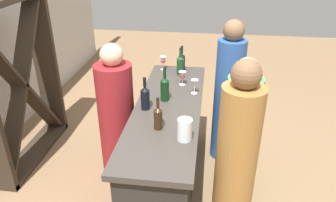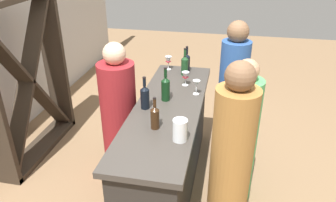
% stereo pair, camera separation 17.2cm
% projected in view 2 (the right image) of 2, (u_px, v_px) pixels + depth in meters
% --- Properties ---
extents(ground_plane, '(12.00, 12.00, 0.00)m').
position_uv_depth(ground_plane, '(168.00, 184.00, 3.41)').
color(ground_plane, '#846647').
extents(bar_counter, '(2.06, 0.61, 0.93)m').
position_uv_depth(bar_counter, '(168.00, 147.00, 3.19)').
color(bar_counter, '#2A2723').
rests_on(bar_counter, ground).
extents(wine_rack, '(1.28, 0.28, 1.81)m').
position_uv_depth(wine_rack, '(27.00, 81.00, 3.56)').
color(wine_rack, '#33281E').
rests_on(wine_rack, ground).
extents(wine_bottle_leftmost_amber_brown, '(0.07, 0.07, 0.28)m').
position_uv_depth(wine_bottle_leftmost_amber_brown, '(155.00, 117.00, 2.59)').
color(wine_bottle_leftmost_amber_brown, '#331E0F').
rests_on(wine_bottle_leftmost_amber_brown, bar_counter).
extents(wine_bottle_second_left_near_black, '(0.08, 0.08, 0.31)m').
position_uv_depth(wine_bottle_second_left_near_black, '(145.00, 97.00, 2.89)').
color(wine_bottle_second_left_near_black, black).
rests_on(wine_bottle_second_left_near_black, bar_counter).
extents(wine_bottle_center_dark_green, '(0.08, 0.08, 0.33)m').
position_uv_depth(wine_bottle_center_dark_green, '(166.00, 88.00, 3.04)').
color(wine_bottle_center_dark_green, black).
rests_on(wine_bottle_center_dark_green, bar_counter).
extents(wine_bottle_second_right_olive_green, '(0.08, 0.08, 0.31)m').
position_uv_depth(wine_bottle_second_right_olive_green, '(185.00, 65.00, 3.61)').
color(wine_bottle_second_right_olive_green, '#193D1E').
rests_on(wine_bottle_second_right_olive_green, bar_counter).
extents(wine_bottle_rightmost_near_black, '(0.08, 0.08, 0.30)m').
position_uv_depth(wine_bottle_rightmost_near_black, '(187.00, 62.00, 3.70)').
color(wine_bottle_rightmost_near_black, black).
rests_on(wine_bottle_rightmost_near_black, bar_counter).
extents(wine_glass_near_left, '(0.07, 0.07, 0.15)m').
position_uv_depth(wine_glass_near_left, '(196.00, 84.00, 3.16)').
color(wine_glass_near_left, white).
rests_on(wine_glass_near_left, bar_counter).
extents(wine_glass_near_center, '(0.08, 0.08, 0.15)m').
position_uv_depth(wine_glass_near_center, '(185.00, 76.00, 3.36)').
color(wine_glass_near_center, white).
rests_on(wine_glass_near_center, bar_counter).
extents(wine_glass_near_right, '(0.08, 0.08, 0.16)m').
position_uv_depth(wine_glass_near_right, '(168.00, 61.00, 3.75)').
color(wine_glass_near_right, white).
rests_on(wine_glass_near_right, bar_counter).
extents(water_pitcher, '(0.11, 0.11, 0.17)m').
position_uv_depth(water_pitcher, '(180.00, 130.00, 2.45)').
color(water_pitcher, silver).
rests_on(water_pitcher, bar_counter).
extents(person_left_guest, '(0.39, 0.39, 1.60)m').
position_uv_depth(person_left_guest, '(231.00, 99.00, 3.50)').
color(person_left_guest, '#284C8C').
rests_on(person_left_guest, ground).
extents(person_center_guest, '(0.39, 0.39, 1.43)m').
position_uv_depth(person_center_guest, '(240.00, 138.00, 2.99)').
color(person_center_guest, '#4CA559').
rests_on(person_center_guest, ground).
extents(person_right_guest, '(0.34, 0.34, 1.63)m').
position_uv_depth(person_right_guest, '(230.00, 170.00, 2.43)').
color(person_right_guest, '#9E6B33').
rests_on(person_right_guest, ground).
extents(person_server_behind, '(0.43, 0.43, 1.43)m').
position_uv_depth(person_server_behind, '(119.00, 114.00, 3.42)').
color(person_server_behind, maroon).
rests_on(person_server_behind, ground).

